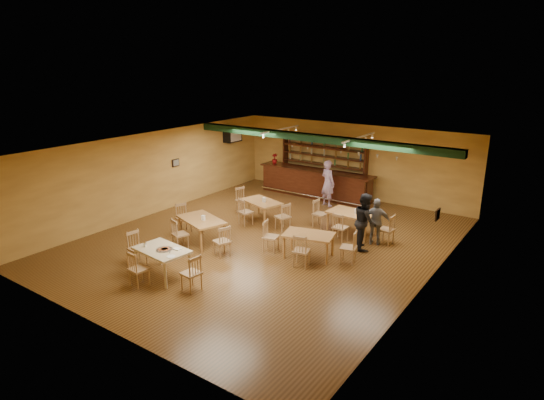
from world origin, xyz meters
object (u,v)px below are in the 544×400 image
Objects in this scene: dining_table_a at (262,211)px; dining_table_b at (352,224)px; near_table at (163,263)px; dining_table_c at (202,231)px; patron_bar at (328,183)px; dining_table_d at (308,245)px; patron_right_a at (365,221)px; bar_counter at (315,183)px.

dining_table_a is 0.95× the size of dining_table_b.
dining_table_a is 1.00× the size of near_table.
patron_bar reaches higher than dining_table_c.
dining_table_c is at bearing -78.88° from dining_table_a.
dining_table_d is at bearing 59.11° from near_table.
dining_table_a is 1.02× the size of dining_table_d.
dining_table_b reaches higher than dining_table_d.
dining_table_c is 0.92× the size of patron_right_a.
near_table reaches higher than dining_table_d.
patron_right_a is at bearing -41.33° from dining_table_b.
dining_table_a is at bearing -166.55° from dining_table_b.
dining_table_d is at bearing 132.48° from patron_bar.
bar_counter is at bearing 13.26° from patron_right_a.
near_table is 0.80× the size of patron_bar.
patron_bar reaches higher than near_table.
near_table is (0.76, -2.28, -0.01)m from dining_table_c.
dining_table_a is 3.44m from dining_table_d.
near_table is at bearing 111.75° from patron_right_a.
bar_counter is 6.45m from dining_table_c.
bar_counter is at bearing 103.82° from dining_table_d.
dining_table_d is (-0.24, -2.32, -0.03)m from dining_table_b.
near_table is at bearing 105.95° from patron_bar.
dining_table_b is 0.96× the size of dining_table_c.
dining_table_b is 2.33m from dining_table_d.
dining_table_c is at bearing -177.41° from dining_table_d.
near_table is (-2.73, -5.57, 0.01)m from dining_table_b.
patron_bar is (0.59, 7.89, 0.51)m from near_table.
dining_table_c is (-0.33, -6.44, -0.17)m from bar_counter.
dining_table_c is 3.39m from dining_table_d.
patron_right_a is at bearing 13.48° from dining_table_a.
patron_bar is at bearing 98.04° from dining_table_d.
dining_table_a is 0.80× the size of patron_bar.
dining_table_a is at bearing 54.64° from patron_right_a.
dining_table_d is 0.78× the size of patron_bar.
dining_table_c is at bearing 88.43° from patron_right_a.
dining_table_b is 1.23m from patron_right_a.
patron_right_a is at bearing 59.98° from near_table.
patron_bar is (1.01, -0.83, 0.33)m from bar_counter.
bar_counter reaches higher than dining_table_a.
dining_table_d is at bearing -61.94° from bar_counter.
dining_table_b is at bearing 152.91° from patron_bar.
dining_table_b is 4.80m from dining_table_c.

